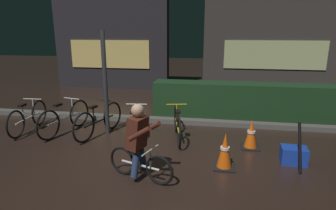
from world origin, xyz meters
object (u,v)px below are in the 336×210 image
(parked_bike_center_left, at_px, (99,120))
(cyclist, at_px, (139,142))
(traffic_cone_far, at_px, (251,134))
(blue_crate, at_px, (294,155))
(street_post, at_px, (105,84))
(parked_bike_left_mid, at_px, (65,118))
(parked_bike_right_mid, at_px, (177,124))
(parked_bike_leftmost, at_px, (28,117))
(traffic_cone_near, at_px, (225,151))
(parked_bike_center_right, at_px, (135,125))
(closed_umbrella, at_px, (300,148))

(parked_bike_center_left, xyz_separation_m, cyclist, (1.42, -1.74, 0.28))
(traffic_cone_far, height_order, blue_crate, traffic_cone_far)
(street_post, relative_size, traffic_cone_far, 3.85)
(blue_crate, bearing_deg, parked_bike_left_mid, 170.96)
(street_post, height_order, parked_bike_left_mid, street_post)
(traffic_cone_far, bearing_deg, parked_bike_right_mid, 170.57)
(parked_bike_right_mid, xyz_separation_m, traffic_cone_far, (1.54, -0.26, -0.04))
(parked_bike_leftmost, xyz_separation_m, parked_bike_right_mid, (3.54, 0.09, -0.00))
(parked_bike_left_mid, distance_m, cyclist, 2.88)
(traffic_cone_near, xyz_separation_m, traffic_cone_far, (0.54, 0.97, -0.02))
(parked_bike_leftmost, relative_size, blue_crate, 3.59)
(street_post, distance_m, traffic_cone_far, 3.31)
(parked_bike_left_mid, height_order, traffic_cone_near, parked_bike_left_mid)
(parked_bike_left_mid, relative_size, traffic_cone_far, 2.71)
(parked_bike_right_mid, distance_m, cyclist, 1.87)
(traffic_cone_near, bearing_deg, parked_bike_right_mid, 128.99)
(street_post, xyz_separation_m, traffic_cone_far, (3.18, -0.33, -0.87))
(blue_crate, xyz_separation_m, cyclist, (-2.58, -0.99, 0.48))
(parked_bike_left_mid, bearing_deg, parked_bike_center_right, -83.15)
(parked_bike_leftmost, relative_size, traffic_cone_near, 2.45)
(closed_umbrella, bearing_deg, street_post, 68.73)
(traffic_cone_far, distance_m, cyclist, 2.47)
(parked_bike_leftmost, relative_size, parked_bike_center_left, 0.99)
(parked_bike_left_mid, distance_m, parked_bike_center_right, 1.75)
(parked_bike_center_right, height_order, cyclist, cyclist)
(blue_crate, distance_m, cyclist, 2.80)
(closed_umbrella, bearing_deg, blue_crate, -1.83)
(closed_umbrella, bearing_deg, traffic_cone_far, 35.59)
(street_post, distance_m, parked_bike_leftmost, 2.08)
(parked_bike_right_mid, bearing_deg, blue_crate, -122.54)
(parked_bike_center_right, bearing_deg, traffic_cone_far, -97.07)
(parked_bike_leftmost, height_order, parked_bike_left_mid, parked_bike_left_mid)
(street_post, relative_size, parked_bike_leftmost, 1.47)
(parked_bike_leftmost, xyz_separation_m, traffic_cone_far, (5.08, -0.16, -0.04))
(traffic_cone_near, bearing_deg, cyclist, -156.51)
(parked_bike_right_mid, distance_m, blue_crate, 2.38)
(parked_bike_left_mid, bearing_deg, traffic_cone_near, -94.60)
(street_post, xyz_separation_m, closed_umbrella, (3.87, -1.15, -0.76))
(traffic_cone_near, xyz_separation_m, cyclist, (-1.35, -0.59, 0.32))
(parked_bike_center_left, xyz_separation_m, parked_bike_right_mid, (1.78, 0.07, -0.01))
(street_post, distance_m, parked_bike_center_right, 1.17)
(traffic_cone_near, height_order, traffic_cone_far, traffic_cone_near)
(parked_bike_right_mid, bearing_deg, parked_bike_left_mid, 79.10)
(parked_bike_left_mid, bearing_deg, cyclist, -114.42)
(street_post, height_order, parked_bike_leftmost, street_post)
(parked_bike_right_mid, bearing_deg, street_post, 75.32)
(parked_bike_right_mid, bearing_deg, closed_umbrella, -127.86)
(street_post, xyz_separation_m, parked_bike_left_mid, (-0.98, -0.13, -0.82))
(parked_bike_left_mid, bearing_deg, parked_bike_center_left, -77.65)
(parked_bike_center_right, bearing_deg, parked_bike_leftmost, 79.48)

